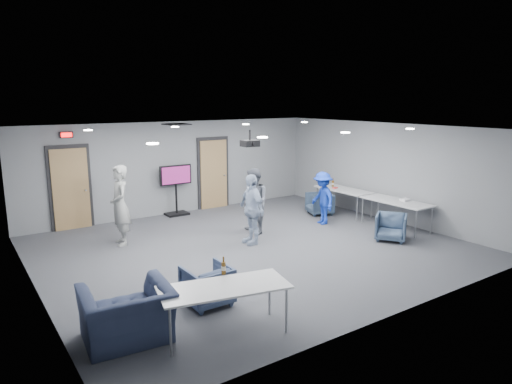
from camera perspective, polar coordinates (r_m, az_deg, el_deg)
floor at (r=10.50m, az=-0.43°, el=-6.96°), size 9.00×9.00×0.00m
ceiling at (r=9.98m, az=-0.46°, el=7.91°), size 9.00×9.00×0.00m
wall_back at (r=13.61m, az=-9.90°, el=3.01°), size 9.00×0.02×2.70m
wall_front at (r=7.28m, az=17.48°, el=-4.83°), size 9.00×0.02×2.70m
wall_left at (r=8.56m, az=-26.33°, el=-3.08°), size 0.02×8.00×2.70m
wall_right at (r=13.16m, az=16.05°, el=2.44°), size 0.02×8.00×2.70m
door_left at (r=12.69m, az=-22.17°, el=0.40°), size 1.06×0.17×2.24m
door_right at (r=14.14m, az=-5.36°, el=2.29°), size 1.06×0.17×2.24m
exit_sign at (r=12.49m, az=-22.63°, el=6.62°), size 0.32×0.08×0.16m
hvac_diffuser at (r=12.18m, az=-9.90°, el=8.33°), size 0.60×0.60×0.03m
downlights at (r=9.98m, az=-0.46°, el=7.82°), size 6.18×3.78×0.02m
person_a at (r=10.95m, az=-16.63°, el=-1.62°), size 0.51×0.72×1.86m
person_b at (r=11.35m, az=-0.27°, el=-1.19°), size 0.73×0.88×1.66m
person_c at (r=10.59m, az=-0.58°, el=-2.15°), size 0.46×0.99×1.65m
person_d at (r=12.41m, az=8.32°, el=-0.76°), size 0.71×1.01×1.43m
chair_right_a at (r=13.52m, az=7.94°, el=-1.45°), size 0.89×0.88×0.63m
chair_right_c at (r=11.41m, az=16.51°, el=-4.23°), size 0.98×0.97×0.65m
chair_front_a at (r=7.69m, az=-6.14°, el=-11.49°), size 0.71×0.74×0.66m
chair_front_b at (r=6.81m, az=-15.84°, el=-14.53°), size 1.30×1.16×0.78m
table_right_a at (r=13.66m, az=10.92°, el=0.16°), size 0.75×1.81×0.73m
table_right_b at (r=12.43m, az=17.13°, el=-1.26°), size 0.78×1.88×0.73m
table_front_left at (r=6.64m, az=-4.01°, el=-12.01°), size 1.96×1.15×0.73m
bottle_front at (r=7.01m, az=-4.07°, el=-9.42°), size 0.07×0.07×0.28m
bottle_right at (r=13.94m, az=9.58°, el=1.04°), size 0.07×0.07×0.26m
snack_box at (r=13.72m, az=9.86°, el=0.52°), size 0.18×0.14×0.03m
wrapper at (r=12.50m, az=18.15°, el=-0.91°), size 0.26×0.18×0.06m
tv_stand at (r=13.40m, az=-9.97°, el=0.63°), size 0.96×0.46×1.47m
projector at (r=9.83m, az=-0.76°, el=6.13°), size 0.36×0.34×0.36m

